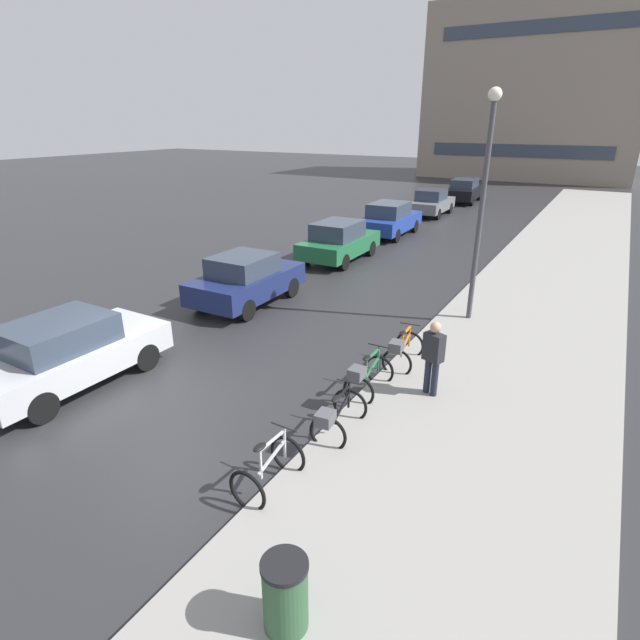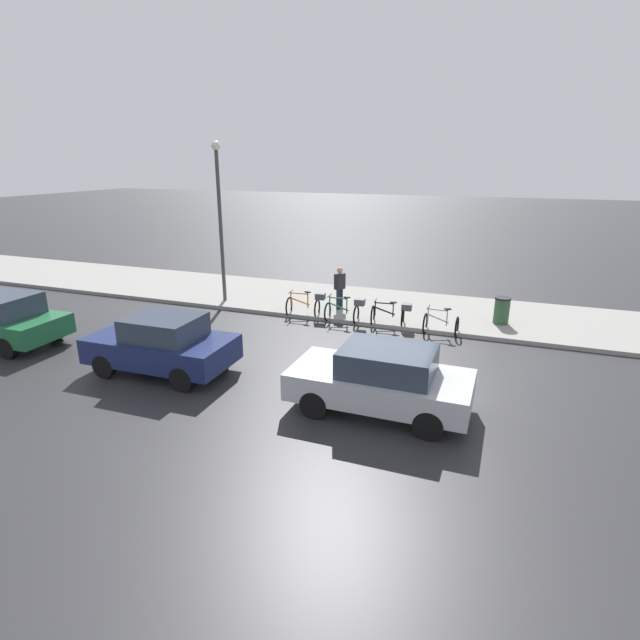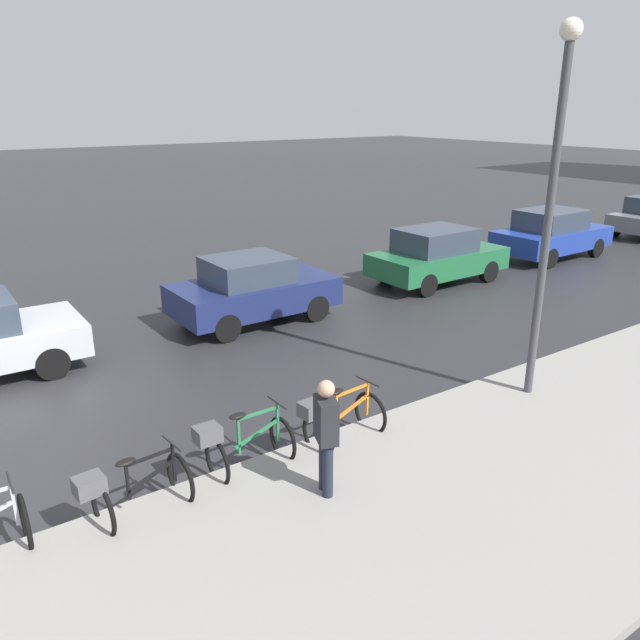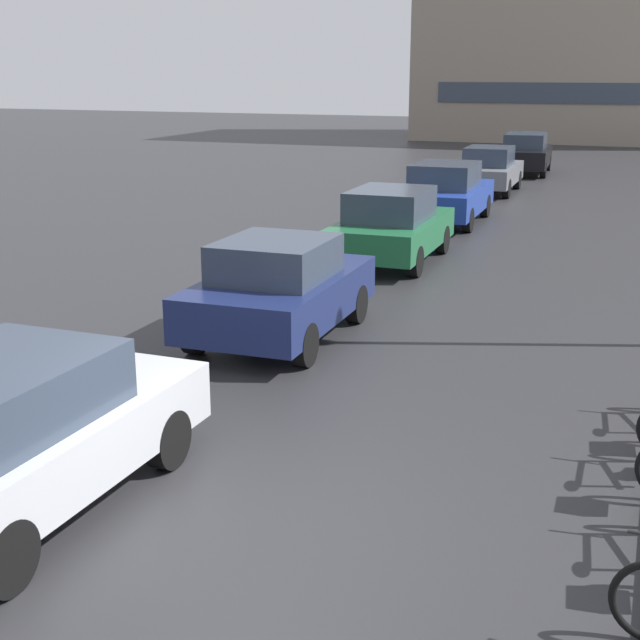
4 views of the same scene
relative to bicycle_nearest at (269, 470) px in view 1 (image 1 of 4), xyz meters
The scene contains 16 objects.
ground_plane 3.78m from the bicycle_nearest, 163.26° to the left, with size 140.00×140.00×0.00m, color #28282B.
sidewalk_kerb 11.34m from the bicycle_nearest, 77.81° to the left, with size 4.80×60.00×0.14m, color gray.
bicycle_nearest is the anchor object (origin of this frame).
bicycle_second 1.72m from the bicycle_nearest, 80.74° to the left, with size 0.81×1.39×0.92m.
bicycle_third 3.30m from the bicycle_nearest, 88.11° to the left, with size 0.71×1.39×0.98m.
bicycle_farthest 4.85m from the bicycle_nearest, 86.75° to the left, with size 0.81×1.44×0.99m.
car_silver 5.79m from the bicycle_nearest, behind, with size 1.97×4.10×1.54m.
car_navy 8.74m from the bicycle_nearest, 130.30° to the left, with size 2.00×3.91×1.59m.
car_green 13.92m from the bicycle_nearest, 113.84° to the left, with size 1.97×4.11×1.61m.
car_blue 19.06m from the bicycle_nearest, 107.44° to the left, with size 2.05×4.27×1.63m.
car_grey 25.37m from the bicycle_nearest, 103.06° to the left, with size 1.86×4.07×1.55m.
car_black 31.30m from the bicycle_nearest, 99.98° to the left, with size 2.11×4.48×1.60m.
pedestrian 4.17m from the bicycle_nearest, 72.02° to the left, with size 0.46×0.36×1.74m.
streetlamp 9.28m from the bicycle_nearest, 84.48° to the left, with size 0.34×0.34×6.18m.
trash_bin 2.41m from the bicycle_nearest, 49.63° to the right, with size 0.53×0.53×1.06m.
building_facade_main 51.19m from the bicycle_nearest, 95.36° to the left, with size 19.06×10.21×15.35m.
Camera 1 is at (7.48, -6.12, 5.44)m, focal length 28.00 mm.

